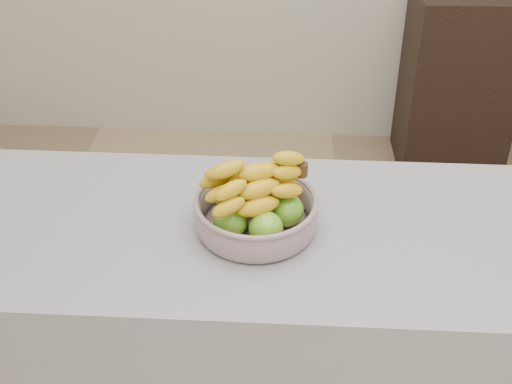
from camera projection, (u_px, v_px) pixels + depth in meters
The scene contains 3 objects.
counter at pixel (364, 366), 1.88m from camera, with size 2.00×0.60×0.90m, color gray.
cabinet at pixel (458, 82), 3.28m from camera, with size 0.48×0.38×0.86m, color black.
fruit_bowl at pixel (256, 209), 1.60m from camera, with size 0.28×0.28×0.17m.
Camera 1 is at (-0.21, -1.24, 1.91)m, focal length 50.00 mm.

